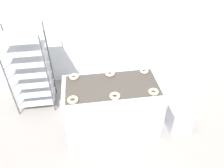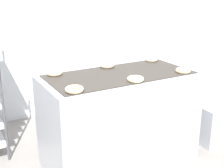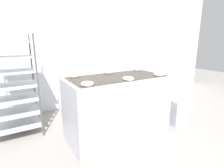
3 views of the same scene
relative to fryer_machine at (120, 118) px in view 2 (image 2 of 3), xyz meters
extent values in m
cube|color=silver|center=(0.00, 1.51, 0.95)|extent=(8.00, 0.05, 2.80)
cube|color=#A8AAB2|center=(0.00, 0.00, 0.00)|extent=(1.46, 0.73, 0.90)
cube|color=#38332D|center=(0.00, 0.00, 0.45)|extent=(1.34, 0.64, 0.01)
cube|color=#262628|center=(0.40, -0.32, 0.18)|extent=(0.12, 0.07, 0.10)
cylinder|color=#4C4C51|center=(-0.99, 0.54, 0.30)|extent=(0.02, 0.02, 1.51)
cube|color=#A8AAB2|center=(1.10, -0.19, -0.23)|extent=(0.36, 0.30, 0.44)
torus|color=beige|center=(-0.57, -0.26, 0.48)|extent=(0.15, 0.15, 0.04)
torus|color=beige|center=(0.00, -0.26, 0.47)|extent=(0.15, 0.15, 0.04)
torus|color=beige|center=(0.55, -0.25, 0.47)|extent=(0.14, 0.14, 0.04)
torus|color=beige|center=(-0.54, 0.26, 0.48)|extent=(0.14, 0.14, 0.04)
torus|color=beige|center=(0.01, 0.27, 0.48)|extent=(0.15, 0.15, 0.05)
torus|color=beige|center=(0.55, 0.25, 0.47)|extent=(0.13, 0.13, 0.04)
camera|label=1|loc=(-0.37, -2.46, 2.44)|focal=35.00mm
camera|label=2|loc=(-1.44, -2.40, 1.27)|focal=50.00mm
camera|label=3|loc=(-1.30, -2.05, 0.95)|focal=28.00mm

